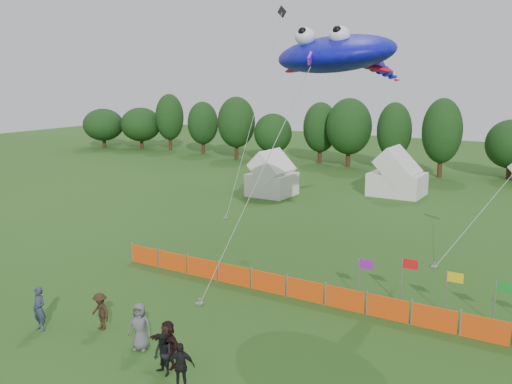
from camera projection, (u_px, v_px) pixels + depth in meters
The scene contains 15 objects.
ground at pixel (174, 351), 21.91m from camera, with size 160.00×160.00×0.00m, color #234C16.
treeline at pixel (470, 137), 57.74m from camera, with size 104.57×8.78×8.36m.
tent_left at pixel (272, 177), 49.92m from camera, with size 3.63×3.63×3.20m.
tent_right at pixel (397, 177), 49.92m from camera, with size 4.60×3.68×3.25m.
barrier_fence at pixel (305, 290), 26.74m from camera, with size 21.90×0.06×1.00m.
flag_row at pixel (450, 285), 24.92m from camera, with size 8.73×0.41×2.25m.
spectator_a at pixel (39, 309), 23.52m from camera, with size 0.68×0.45×1.88m, color #2A3246.
spectator_b at pixel (163, 355), 20.04m from camera, with size 0.74×0.58×1.53m, color black.
spectator_c at pixel (100, 311), 23.65m from camera, with size 1.02×0.59×1.59m, color black.
spectator_d at pixel (180, 366), 19.11m from camera, with size 0.98×0.41×1.67m, color black.
spectator_e at pixel (140, 326), 21.89m from camera, with size 0.92×0.60×1.88m, color #535358.
spectator_f at pixel (168, 344), 20.60m from camera, with size 1.63×0.52×1.76m, color black.
stingray_kite at pixel (340, 55), 27.70m from camera, with size 8.62×15.52×12.64m.
small_kite_white at pixel (495, 196), 31.84m from camera, with size 3.98×4.40×5.85m.
small_kite_dark at pixel (259, 97), 41.54m from camera, with size 2.96×4.28×15.33m.
Camera 1 is at (13.26, -15.59, 10.43)m, focal length 40.00 mm.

